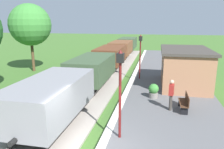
{
  "coord_description": "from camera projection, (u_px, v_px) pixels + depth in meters",
  "views": [
    {
      "loc": [
        2.35,
        -7.08,
        5.0
      ],
      "look_at": [
        -0.92,
        8.64,
        1.07
      ],
      "focal_mm": 34.95,
      "sensor_mm": 36.0,
      "label": 1
    }
  ],
  "objects": [
    {
      "name": "rail_far",
      "position": [
        17.0,
        141.0,
        8.96
      ],
      "size": [
        0.07,
        60.0,
        0.14
      ],
      "primitive_type": "cube",
      "color": "slate",
      "rests_on": "track_ballast"
    },
    {
      "name": "station_hut",
      "position": [
        184.0,
        67.0,
        16.38
      ],
      "size": [
        3.5,
        5.8,
        2.78
      ],
      "color": "#9E6B4C",
      "rests_on": "platform_slab"
    },
    {
      "name": "lamp_post_near",
      "position": [
        120.0,
        79.0,
        8.57
      ],
      "size": [
        0.28,
        0.28,
        3.7
      ],
      "color": "#591414",
      "rests_on": "platform_slab"
    },
    {
      "name": "tree_trackside_far",
      "position": [
        30.0,
        25.0,
        21.41
      ],
      "size": [
        4.09,
        4.09,
        6.7
      ],
      "color": "#4C3823",
      "rests_on": "ground"
    },
    {
      "name": "person_waiting",
      "position": [
        171.0,
        94.0,
        11.79
      ],
      "size": [
        0.31,
        0.42,
        1.71
      ],
      "rotation": [
        0.0,
        0.0,
        2.95
      ],
      "color": "#38332D",
      "rests_on": "platform_slab"
    },
    {
      "name": "track_ballast",
      "position": [
        33.0,
        146.0,
        8.85
      ],
      "size": [
        3.8,
        60.0,
        0.12
      ],
      "primitive_type": "cube",
      "color": "#9E9389",
      "rests_on": "ground"
    },
    {
      "name": "rail_near",
      "position": [
        49.0,
        145.0,
        8.67
      ],
      "size": [
        0.07,
        60.0,
        0.14
      ],
      "primitive_type": "cube",
      "color": "slate",
      "rests_on": "track_ballast"
    },
    {
      "name": "freight_train",
      "position": [
        111.0,
        57.0,
        22.77
      ],
      "size": [
        2.5,
        32.6,
        2.12
      ],
      "color": "gray",
      "rests_on": "rail_near"
    },
    {
      "name": "potted_planter",
      "position": [
        153.0,
        91.0,
        13.8
      ],
      "size": [
        0.64,
        0.64,
        0.92
      ],
      "color": "slate",
      "rests_on": "platform_slab"
    },
    {
      "name": "lamp_post_far",
      "position": [
        140.0,
        49.0,
        17.98
      ],
      "size": [
        0.28,
        0.28,
        3.7
      ],
      "color": "#591414",
      "rests_on": "platform_slab"
    },
    {
      "name": "bench_near_hut",
      "position": [
        185.0,
        102.0,
        11.82
      ],
      "size": [
        0.42,
        1.5,
        0.91
      ],
      "color": "#422819",
      "rests_on": "platform_slab"
    }
  ]
}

